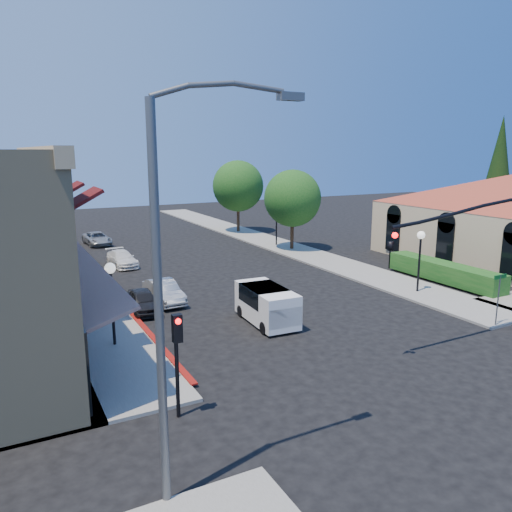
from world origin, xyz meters
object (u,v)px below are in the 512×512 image
lamppost_right_near (420,246)px  parked_car_c (122,259)px  street_tree_b (238,186)px  lamppost_right_far (277,214)px  conifer_far (499,168)px  cobra_streetlight (174,280)px  parked_car_b (164,292)px  white_van (267,303)px  street_name_sign (499,292)px  secondary_signal (177,346)px  parked_car_d (97,239)px  lamppost_left_near (111,283)px  lamppost_left_far (64,233)px  signal_mast_arm (494,246)px  parked_car_a (143,301)px  street_tree_a (293,198)px

lamppost_right_near → parked_car_c: lamppost_right_near is taller
street_tree_b → lamppost_right_far: 8.21m
conifer_far → cobra_streetlight: conifer_far is taller
parked_car_b → lamppost_right_far: bearing=36.9°
conifer_far → street_tree_b: conifer_far is taller
conifer_far → street_tree_b: bearing=143.9°
street_tree_b → white_van: (-10.32, -24.40, -3.56)m
street_name_sign → lamppost_right_near: bearing=80.2°
cobra_streetlight → parked_car_b: 16.30m
secondary_signal → parked_car_d: 30.50m
lamppost_right_near → parked_car_b: lamppost_right_near is taller
conifer_far → lamppost_left_near: bearing=-164.7°
white_van → parked_car_c: size_ratio=1.06×
parked_car_b → parked_car_d: parked_car_b is taller
lamppost_left_near → lamppost_right_far: bearing=43.3°
lamppost_left_far → parked_car_b: (3.70, -9.00, -2.14)m
lamppost_right_near → street_tree_b: bearing=89.3°
signal_mast_arm → lamppost_right_far: 22.70m
secondary_signal → lamppost_right_far: size_ratio=0.93×
cobra_streetlight → lamppost_right_near: cobra_streetlight is taller
street_tree_b → cobra_streetlight: (-17.95, -34.00, 0.72)m
cobra_streetlight → parked_car_c: size_ratio=2.51×
secondary_signal → parked_car_a: bearing=80.4°
lamppost_left_near → parked_car_c: bearing=75.8°
street_tree_a → lamppost_left_far: 17.36m
signal_mast_arm → lamppost_left_near: bearing=155.6°
lamppost_right_far → parked_car_d: size_ratio=0.91×
street_name_sign → lamppost_left_far: lamppost_left_far is taller
cobra_streetlight → lamppost_right_near: (17.65, 10.00, -2.53)m
lamppost_right_far → parked_car_c: bearing=-174.0°
street_tree_a → signal_mast_arm: size_ratio=0.81×
parked_car_a → parked_car_d: size_ratio=0.84×
secondary_signal → signal_mast_arm: bearing=0.4°
conifer_far → parked_car_d: 36.01m
lamppost_left_far → lamppost_right_far: 17.12m
lamppost_right_near → parked_car_a: lamppost_right_near is taller
lamppost_right_near → street_tree_a: bearing=88.8°
conifer_far → lamppost_right_far: (-19.50, 6.00, -3.62)m
signal_mast_arm → street_tree_b: bearing=84.5°
lamppost_right_far → signal_mast_arm: bearing=-96.7°
lamppost_right_far → lamppost_right_near: bearing=-90.0°
street_name_sign → lamppost_left_far: 25.48m
parked_car_b → white_van: bearing=-61.5°
parked_car_a → street_name_sign: bearing=-31.6°
lamppost_left_far → parked_car_b: bearing=-67.7°
cobra_streetlight → parked_car_d: 34.29m
street_tree_a → cobra_streetlight: cobra_streetlight is taller
street_tree_b → street_tree_a: bearing=-90.0°
parked_car_a → parked_car_c: parked_car_a is taller
signal_mast_arm → parked_car_b: (-10.66, 11.50, -3.49)m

